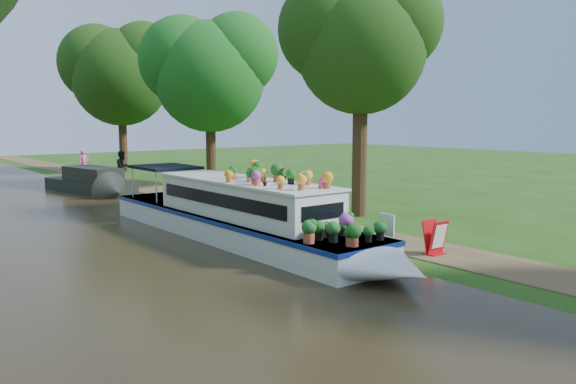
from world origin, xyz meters
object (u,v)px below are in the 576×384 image
(plant_boat, at_px, (245,214))
(sandwich_board, at_px, (435,239))
(second_boat, at_px, (92,182))
(pedestrian_pink, at_px, (84,163))
(pedestrian_dark, at_px, (123,167))

(plant_boat, bearing_deg, sandwich_board, -55.90)
(second_boat, distance_m, pedestrian_pink, 8.13)
(pedestrian_pink, bearing_deg, plant_boat, -90.73)
(sandwich_board, bearing_deg, pedestrian_pink, 93.61)
(second_boat, xyz_separation_m, pedestrian_dark, (2.65, 2.60, 0.45))
(second_boat, xyz_separation_m, pedestrian_pink, (2.25, 7.81, 0.38))
(plant_boat, height_order, sandwich_board, plant_boat)
(second_boat, relative_size, pedestrian_pink, 3.95)
(plant_boat, relative_size, sandwich_board, 14.56)
(second_boat, bearing_deg, pedestrian_pink, 64.11)
(plant_boat, bearing_deg, second_boat, 87.99)
(plant_boat, distance_m, second_boat, 14.28)
(plant_boat, relative_size, pedestrian_dark, 7.21)
(sandwich_board, relative_size, pedestrian_dark, 0.50)
(pedestrian_dark, bearing_deg, plant_boat, -128.94)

